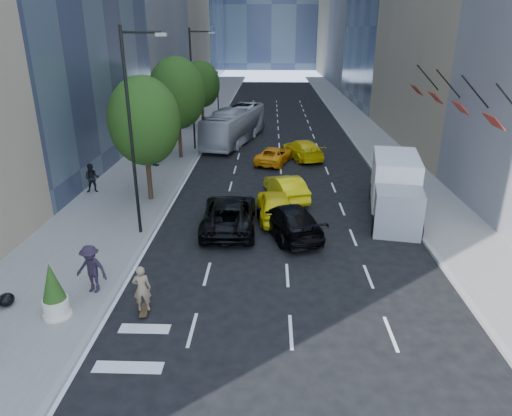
{
  "coord_description": "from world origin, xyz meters",
  "views": [
    {
      "loc": [
        0.21,
        -17.42,
        9.91
      ],
      "look_at": [
        -0.49,
        3.89,
        1.6
      ],
      "focal_mm": 32.0,
      "sensor_mm": 36.0,
      "label": 1
    }
  ],
  "objects_px": {
    "skateboarder": "(142,291)",
    "planter_shrub": "(54,291)",
    "black_sedan_mercedes": "(289,220)",
    "black_sedan_lincoln": "(229,214)",
    "city_bus": "(235,125)",
    "box_truck": "(395,188)"
  },
  "relations": [
    {
      "from": "skateboarder",
      "to": "city_bus",
      "type": "distance_m",
      "value": 28.21
    },
    {
      "from": "skateboarder",
      "to": "black_sedan_lincoln",
      "type": "distance_m",
      "value": 8.39
    },
    {
      "from": "black_sedan_lincoln",
      "to": "black_sedan_mercedes",
      "type": "height_order",
      "value": "black_sedan_lincoln"
    },
    {
      "from": "box_truck",
      "to": "planter_shrub",
      "type": "bearing_deg",
      "value": -133.97
    },
    {
      "from": "skateboarder",
      "to": "planter_shrub",
      "type": "distance_m",
      "value": 3.1
    },
    {
      "from": "black_sedan_mercedes",
      "to": "planter_shrub",
      "type": "distance_m",
      "value": 11.76
    },
    {
      "from": "skateboarder",
      "to": "planter_shrub",
      "type": "relative_size",
      "value": 0.85
    },
    {
      "from": "black_sedan_lincoln",
      "to": "black_sedan_mercedes",
      "type": "relative_size",
      "value": 1.09
    },
    {
      "from": "black_sedan_lincoln",
      "to": "planter_shrub",
      "type": "relative_size",
      "value": 2.76
    },
    {
      "from": "skateboarder",
      "to": "planter_shrub",
      "type": "bearing_deg",
      "value": 1.55
    },
    {
      "from": "black_sedan_lincoln",
      "to": "box_truck",
      "type": "relative_size",
      "value": 0.83
    },
    {
      "from": "black_sedan_lincoln",
      "to": "city_bus",
      "type": "height_order",
      "value": "city_bus"
    },
    {
      "from": "black_sedan_lincoln",
      "to": "black_sedan_mercedes",
      "type": "distance_m",
      "value": 3.22
    },
    {
      "from": "black_sedan_mercedes",
      "to": "black_sedan_lincoln",
      "type": "bearing_deg",
      "value": -30.24
    },
    {
      "from": "city_bus",
      "to": "box_truck",
      "type": "xyz_separation_m",
      "value": [
        10.46,
        -18.05,
        0.05
      ]
    },
    {
      "from": "black_sedan_mercedes",
      "to": "planter_shrub",
      "type": "bearing_deg",
      "value": 23.49
    },
    {
      "from": "black_sedan_lincoln",
      "to": "planter_shrub",
      "type": "xyz_separation_m",
      "value": [
        -5.56,
        -8.53,
        0.35
      ]
    },
    {
      "from": "box_truck",
      "to": "skateboarder",
      "type": "bearing_deg",
      "value": -128.96
    },
    {
      "from": "box_truck",
      "to": "planter_shrub",
      "type": "distance_m",
      "value": 18.22
    },
    {
      "from": "city_bus",
      "to": "planter_shrub",
      "type": "bearing_deg",
      "value": -84.23
    },
    {
      "from": "black_sedan_lincoln",
      "to": "box_truck",
      "type": "bearing_deg",
      "value": -168.61
    },
    {
      "from": "skateboarder",
      "to": "city_bus",
      "type": "relative_size",
      "value": 0.16
    }
  ]
}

